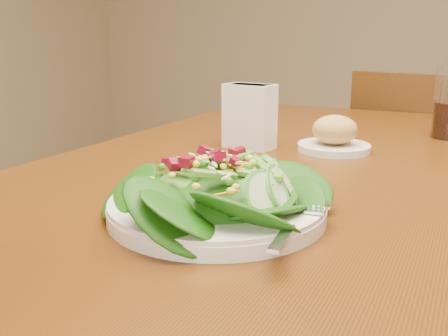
{
  "coord_description": "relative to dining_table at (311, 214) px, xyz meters",
  "views": [
    {
      "loc": [
        0.25,
        -0.85,
        0.97
      ],
      "look_at": [
        -0.02,
        -0.31,
        0.81
      ],
      "focal_mm": 40.0,
      "sensor_mm": 36.0,
      "label": 1
    }
  ],
  "objects": [
    {
      "name": "bread_plate",
      "position": [
        0.01,
        0.1,
        0.13
      ],
      "size": [
        0.14,
        0.14,
        0.07
      ],
      "color": "silver",
      "rests_on": "dining_table"
    },
    {
      "name": "chair_far",
      "position": [
        0.11,
        0.85,
        -0.19
      ],
      "size": [
        0.49,
        0.49,
        0.86
      ],
      "rotation": [
        0.0,
        0.0,
        2.88
      ],
      "color": "#48290E",
      "rests_on": "ground_plane"
    },
    {
      "name": "napkin_holder",
      "position": [
        -0.15,
        0.05,
        0.17
      ],
      "size": [
        0.1,
        0.06,
        0.13
      ],
      "rotation": [
        0.0,
        0.0,
        -0.12
      ],
      "color": "white",
      "rests_on": "dining_table"
    },
    {
      "name": "salad_plate",
      "position": [
        -0.01,
        -0.33,
        0.13
      ],
      "size": [
        0.27,
        0.27,
        0.08
      ],
      "rotation": [
        0.0,
        0.0,
        -0.08
      ],
      "color": "silver",
      "rests_on": "dining_table"
    },
    {
      "name": "dining_table",
      "position": [
        0.0,
        0.0,
        0.0
      ],
      "size": [
        0.9,
        1.4,
        0.75
      ],
      "color": "#53260B",
      "rests_on": "ground_plane"
    }
  ]
}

